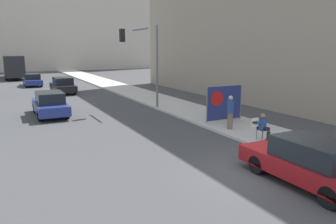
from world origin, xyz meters
TOP-DOWN VIEW (x-y plane):
  - ground_plane at (0.00, 0.00)m, footprint 160.00×160.00m
  - sidewalk_curb at (3.68, 15.00)m, footprint 3.47×90.00m
  - building_backdrop_far at (-2.00, 64.16)m, footprint 52.00×12.00m
  - building_backdrop_right at (13.80, 13.13)m, footprint 10.00×32.00m
  - seated_protester at (2.80, 2.94)m, footprint 0.93×0.77m
  - jogger_on_sidewalk at (2.71, 5.26)m, footprint 0.34×0.34m
  - pedestrian_behind at (4.50, 7.44)m, footprint 0.34×0.34m
  - protest_banner at (3.56, 6.96)m, footprint 2.41×0.06m
  - traffic_light_pole at (1.20, 12.87)m, footprint 2.74×2.50m
  - parked_car_curbside at (0.78, -1.30)m, footprint 1.84×4.55m
  - car_on_road_nearest at (-4.98, 13.76)m, footprint 1.80×4.63m
  - car_on_road_midblock at (-2.43, 24.52)m, footprint 1.84×4.76m
  - car_on_road_distant at (-4.49, 32.53)m, footprint 1.80×4.68m
  - city_bus_on_road at (-5.98, 44.17)m, footprint 2.50×10.28m

SIDE VIEW (x-z plane):
  - ground_plane at x=0.00m, z-range 0.00..0.00m
  - sidewalk_curb at x=3.68m, z-range 0.00..0.13m
  - car_on_road_distant at x=-4.49m, z-range 0.00..1.41m
  - parked_car_curbside at x=0.78m, z-range 0.00..1.48m
  - car_on_road_midblock at x=-2.43m, z-range -0.01..1.52m
  - car_on_road_nearest at x=-4.98m, z-range -0.01..1.53m
  - seated_protester at x=2.80m, z-range 0.18..1.39m
  - pedestrian_behind at x=4.50m, z-range 0.14..1.76m
  - jogger_on_sidewalk at x=2.71m, z-range 0.15..1.90m
  - protest_banner at x=3.56m, z-range 0.19..2.20m
  - city_bus_on_road at x=-5.98m, z-range 0.24..3.51m
  - traffic_light_pole at x=1.20m, z-range 1.10..6.75m
  - building_backdrop_right at x=13.80m, z-range 0.00..16.12m
  - building_backdrop_far at x=-2.00m, z-range 0.00..25.82m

